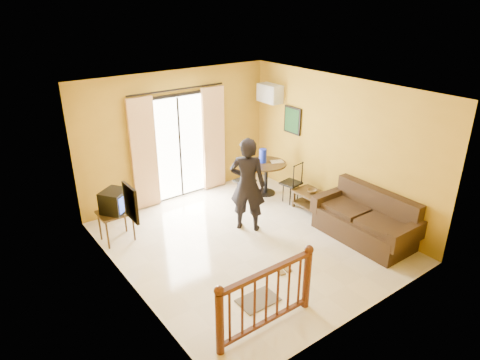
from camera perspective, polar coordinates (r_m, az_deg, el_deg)
ground at (r=7.99m, az=1.06°, el=-8.23°), size 5.00×5.00×0.00m
room_shell at (r=7.24m, az=1.16°, el=3.30°), size 5.00×5.00×5.00m
balcony_door at (r=9.34m, az=-8.02°, el=4.47°), size 2.25×0.14×2.46m
tv_table at (r=8.12m, az=-16.30°, el=-4.55°), size 0.59×0.49×0.59m
television at (r=8.00m, az=-16.30°, el=-2.72°), size 0.60×0.59×0.41m
picture_left at (r=6.13m, az=-14.35°, el=-2.96°), size 0.05×0.42×0.52m
dining_table at (r=9.61m, az=3.51°, el=1.42°), size 0.89×0.89×0.75m
water_jug at (r=9.53m, az=3.07°, el=3.25°), size 0.17×0.17×0.31m
serving_tray at (r=9.62m, az=4.95°, el=2.46°), size 0.33×0.27×0.02m
dining_chairs at (r=9.51m, az=3.64°, el=-2.73°), size 1.18×1.16×0.95m
air_conditioner at (r=9.84m, az=3.98°, el=11.46°), size 0.31×0.60×0.40m
botanical_print at (r=9.57m, az=7.00°, el=7.90°), size 0.05×0.50×0.60m
coffee_table at (r=9.05m, az=9.87°, el=-2.60°), size 0.50×0.90×0.40m
bowl at (r=9.03m, az=9.57°, el=-1.49°), size 0.25×0.25×0.06m
sofa at (r=8.29m, az=16.46°, el=-5.29°), size 0.90×1.92×0.92m
standing_person at (r=8.01m, az=1.00°, el=-0.63°), size 0.78×0.80×1.85m
stair_balustrade at (r=5.86m, az=3.56°, el=-14.97°), size 1.63×0.13×1.04m
doormat at (r=6.64m, az=2.42°, el=-15.71°), size 0.61×0.41×0.02m
sandals at (r=7.29m, az=5.74°, el=-11.72°), size 0.29×0.27×0.03m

